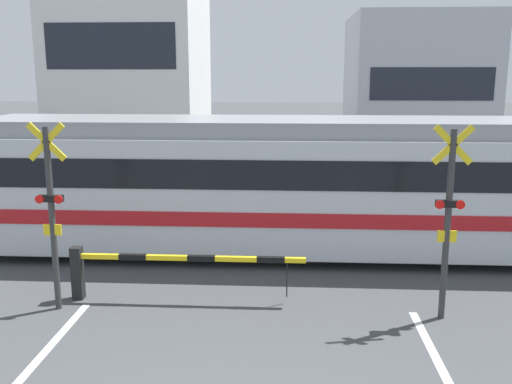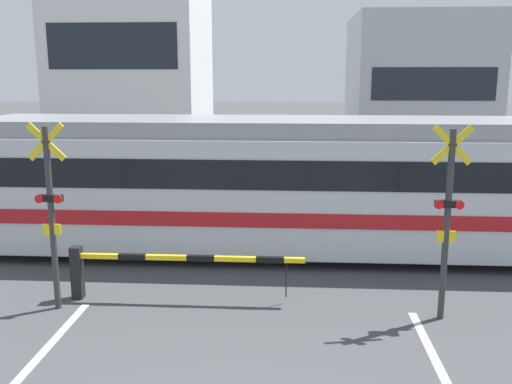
{
  "view_description": "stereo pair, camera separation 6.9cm",
  "coord_description": "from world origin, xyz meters",
  "views": [
    {
      "loc": [
        0.75,
        -4.77,
        4.23
      ],
      "look_at": [
        0.0,
        7.77,
        1.6
      ],
      "focal_mm": 40.0,
      "sensor_mm": 36.0,
      "label": 1
    },
    {
      "loc": [
        0.82,
        -4.77,
        4.23
      ],
      "look_at": [
        0.0,
        7.77,
        1.6
      ],
      "focal_mm": 40.0,
      "sensor_mm": 36.0,
      "label": 2
    }
  ],
  "objects": [
    {
      "name": "building_left_of_street",
      "position": [
        -6.97,
        23.27,
        4.87
      ],
      "size": [
        6.74,
        6.79,
        9.73
      ],
      "color": "white",
      "rests_on": "ground_plane"
    },
    {
      "name": "pedestrian",
      "position": [
        -0.15,
        13.06,
        0.97
      ],
      "size": [
        0.38,
        0.22,
        1.68
      ],
      "color": "brown",
      "rests_on": "ground_plane"
    },
    {
      "name": "crossing_signal_right",
      "position": [
        3.45,
        4.78,
        1.88
      ],
      "size": [
        0.68,
        0.15,
        3.4
      ],
      "color": "#333333",
      "rests_on": "ground_plane"
    },
    {
      "name": "commuter_train",
      "position": [
        3.22,
        8.44,
        1.71
      ],
      "size": [
        19.55,
        2.89,
        3.19
      ],
      "color": "silver",
      "rests_on": "ground_plane"
    },
    {
      "name": "crossing_barrier_far",
      "position": [
        1.99,
        11.21,
        0.7
      ],
      "size": [
        4.42,
        0.2,
        1.02
      ],
      "color": "black",
      "rests_on": "ground_plane"
    },
    {
      "name": "building_right_of_street",
      "position": [
        6.66,
        23.27,
        3.43
      ],
      "size": [
        6.13,
        6.79,
        6.86
      ],
      "color": "#B2B7BC",
      "rests_on": "ground_plane"
    },
    {
      "name": "rail_track_near",
      "position": [
        0.0,
        7.72,
        0.04
      ],
      "size": [
        50.0,
        0.1,
        0.08
      ],
      "color": "#6B6051",
      "rests_on": "ground_plane"
    },
    {
      "name": "crossing_signal_left",
      "position": [
        -3.45,
        4.78,
        1.88
      ],
      "size": [
        0.68,
        0.15,
        3.4
      ],
      "color": "#333333",
      "rests_on": "ground_plane"
    },
    {
      "name": "crossing_barrier_near",
      "position": [
        -1.99,
        5.27,
        0.7
      ],
      "size": [
        4.42,
        0.2,
        1.02
      ],
      "color": "black",
      "rests_on": "ground_plane"
    },
    {
      "name": "rail_track_far",
      "position": [
        0.0,
        9.16,
        0.04
      ],
      "size": [
        50.0,
        0.1,
        0.08
      ],
      "color": "#6B6051",
      "rests_on": "ground_plane"
    }
  ]
}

